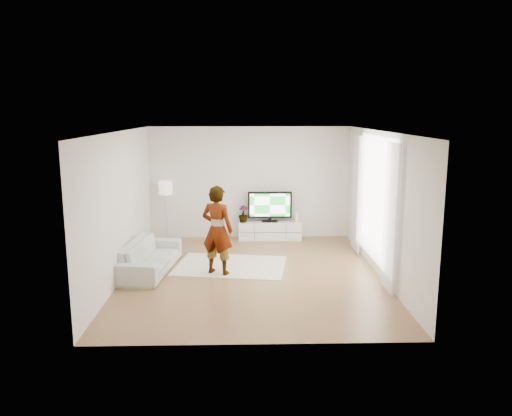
{
  "coord_description": "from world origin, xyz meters",
  "views": [
    {
      "loc": [
        -0.17,
        -9.41,
        3.18
      ],
      "look_at": [
        0.09,
        0.4,
        1.26
      ],
      "focal_mm": 35.0,
      "sensor_mm": 36.0,
      "label": 1
    }
  ],
  "objects_px": {
    "rug": "(231,266)",
    "player": "(217,230)",
    "media_console": "(270,230)",
    "television": "(270,206)",
    "sofa": "(150,256)",
    "floor_lamp": "(166,190)"
  },
  "relations": [
    {
      "from": "television",
      "to": "rug",
      "type": "xyz_separation_m",
      "value": [
        -0.93,
        -2.22,
        -0.85
      ]
    },
    {
      "from": "sofa",
      "to": "media_console",
      "type": "bearing_deg",
      "value": -39.36
    },
    {
      "from": "player",
      "to": "sofa",
      "type": "xyz_separation_m",
      "value": [
        -1.37,
        0.2,
        -0.58
      ]
    },
    {
      "from": "media_console",
      "to": "player",
      "type": "xyz_separation_m",
      "value": [
        -1.18,
        -2.69,
        0.67
      ]
    },
    {
      "from": "sofa",
      "to": "player",
      "type": "bearing_deg",
      "value": -91.89
    },
    {
      "from": "rug",
      "to": "player",
      "type": "height_order",
      "value": "player"
    },
    {
      "from": "player",
      "to": "sofa",
      "type": "height_order",
      "value": "player"
    },
    {
      "from": "sofa",
      "to": "floor_lamp",
      "type": "bearing_deg",
      "value": 6.6
    },
    {
      "from": "rug",
      "to": "sofa",
      "type": "height_order",
      "value": "sofa"
    },
    {
      "from": "television",
      "to": "floor_lamp",
      "type": "height_order",
      "value": "floor_lamp"
    },
    {
      "from": "media_console",
      "to": "television",
      "type": "xyz_separation_m",
      "value": [
        0.0,
        0.03,
        0.63
      ]
    },
    {
      "from": "rug",
      "to": "player",
      "type": "bearing_deg",
      "value": -115.83
    },
    {
      "from": "media_console",
      "to": "player",
      "type": "distance_m",
      "value": 3.01
    },
    {
      "from": "rug",
      "to": "floor_lamp",
      "type": "xyz_separation_m",
      "value": [
        -1.63,
        2.13,
        1.26
      ]
    },
    {
      "from": "media_console",
      "to": "rug",
      "type": "distance_m",
      "value": 2.39
    },
    {
      "from": "sofa",
      "to": "floor_lamp",
      "type": "height_order",
      "value": "floor_lamp"
    },
    {
      "from": "player",
      "to": "media_console",
      "type": "bearing_deg",
      "value": -90.04
    },
    {
      "from": "rug",
      "to": "floor_lamp",
      "type": "bearing_deg",
      "value": 127.49
    },
    {
      "from": "media_console",
      "to": "sofa",
      "type": "bearing_deg",
      "value": -135.59
    },
    {
      "from": "television",
      "to": "sofa",
      "type": "bearing_deg",
      "value": -135.28
    },
    {
      "from": "media_console",
      "to": "sofa",
      "type": "relative_size",
      "value": 0.75
    },
    {
      "from": "television",
      "to": "floor_lamp",
      "type": "xyz_separation_m",
      "value": [
        -2.57,
        -0.09,
        0.41
      ]
    }
  ]
}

